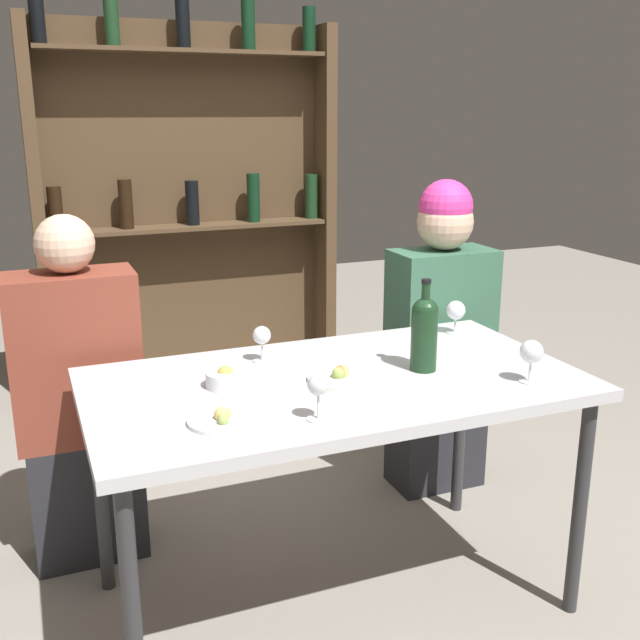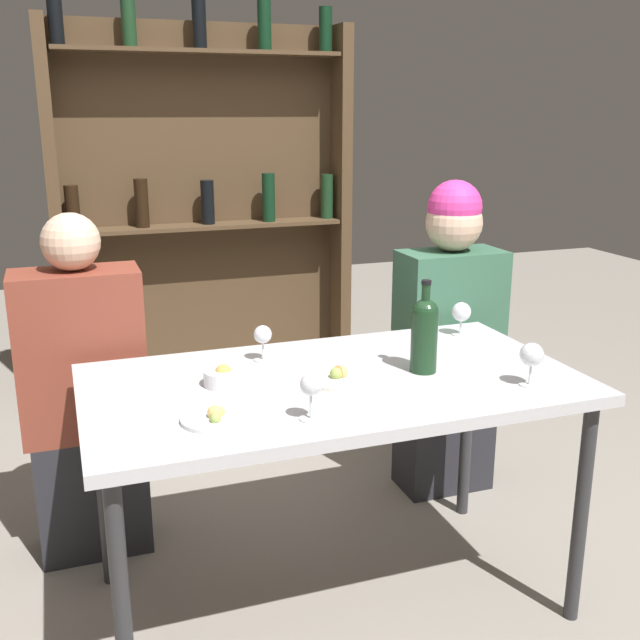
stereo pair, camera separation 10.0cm
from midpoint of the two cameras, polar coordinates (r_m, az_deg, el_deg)
name	(u,v)px [view 2 (the right image)]	position (r m, az deg, el deg)	size (l,w,h in m)	color
ground_plane	(332,598)	(2.60, 2.11, -20.41)	(10.00, 10.00, 0.00)	gray
dining_table	(333,398)	(2.26, 2.29, -5.99)	(1.46, 0.79, 0.76)	silver
wine_rack_wall	(205,205)	(3.96, -8.05, 8.64)	(1.53, 0.21, 2.07)	#4C3823
wine_bottle	(424,332)	(2.28, 9.21, -0.90)	(0.08, 0.08, 0.29)	#19381E
wine_glass_0	(461,313)	(2.69, 11.77, 0.53)	(0.07, 0.07, 0.12)	silver
wine_glass_1	(532,356)	(2.25, 17.06, -2.65)	(0.07, 0.07, 0.13)	silver
wine_glass_2	(311,387)	(1.92, 0.80, -5.17)	(0.06, 0.06, 0.12)	silver
wine_glass_3	(263,336)	(2.37, -3.18, -1.26)	(0.06, 0.06, 0.12)	silver
food_plate_0	(338,377)	(2.21, 2.70, -4.38)	(0.19, 0.19, 0.04)	silver
food_plate_1	(216,417)	(1.95, -6.48, -7.39)	(0.18, 0.18, 0.04)	white
snack_bowl	(224,377)	(2.18, -6.06, -4.34)	(0.12, 0.12, 0.06)	white
seated_person_left	(85,401)	(2.69, -16.44, -5.93)	(0.42, 0.22, 1.21)	#26262B
seated_person_right	(448,342)	(3.05, 10.67, -1.68)	(0.41, 0.22, 1.28)	#26262B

